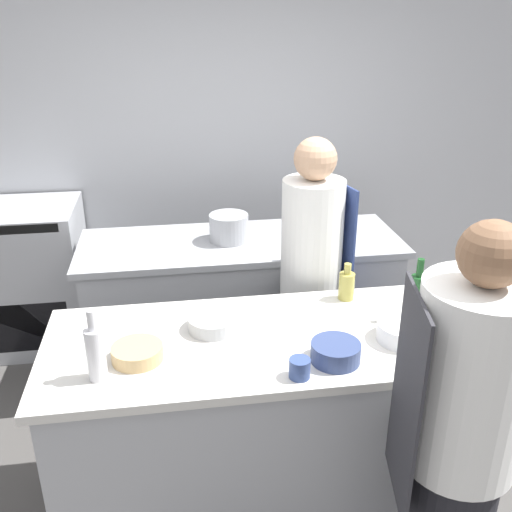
% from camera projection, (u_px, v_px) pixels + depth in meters
% --- Properties ---
extents(ground_plane, '(16.00, 16.00, 0.00)m').
position_uv_depth(ground_plane, '(266.00, 492.00, 2.95)').
color(ground_plane, '#4C4947').
extents(wall_back, '(8.00, 0.06, 2.80)m').
position_uv_depth(wall_back, '(220.00, 138.00, 4.32)').
color(wall_back, silver).
rests_on(wall_back, ground_plane).
extents(prep_counter, '(2.01, 0.82, 0.93)m').
position_uv_depth(prep_counter, '(267.00, 419.00, 2.76)').
color(prep_counter, '#A8AAAF').
rests_on(prep_counter, ground_plane).
extents(pass_counter, '(2.06, 0.73, 0.93)m').
position_uv_depth(pass_counter, '(242.00, 304.00, 3.84)').
color(pass_counter, '#A8AAAF').
rests_on(pass_counter, ground_plane).
extents(oven_range, '(0.88, 0.68, 1.04)m').
position_uv_depth(oven_range, '(21.00, 277.00, 4.11)').
color(oven_range, '#A8AAAF').
rests_on(oven_range, ground_plane).
extents(chef_at_prep_near, '(0.44, 0.43, 1.71)m').
position_uv_depth(chef_at_prep_near, '(457.00, 446.00, 2.05)').
color(chef_at_prep_near, black).
rests_on(chef_at_prep_near, ground_plane).
extents(chef_at_stove, '(0.38, 0.37, 1.70)m').
position_uv_depth(chef_at_stove, '(311.00, 284.00, 3.25)').
color(chef_at_stove, black).
rests_on(chef_at_stove, ground_plane).
extents(bottle_olive_oil, '(0.08, 0.08, 0.20)m').
position_uv_depth(bottle_olive_oil, '(347.00, 285.00, 2.89)').
color(bottle_olive_oil, '#B2A84C').
rests_on(bottle_olive_oil, prep_counter).
extents(bottle_vinegar, '(0.07, 0.07, 0.31)m').
position_uv_depth(bottle_vinegar, '(417.00, 296.00, 2.68)').
color(bottle_vinegar, '#19471E').
rests_on(bottle_vinegar, prep_counter).
extents(bottle_wine, '(0.08, 0.08, 0.31)m').
position_uv_depth(bottle_wine, '(96.00, 352.00, 2.24)').
color(bottle_wine, silver).
rests_on(bottle_wine, prep_counter).
extents(bowl_mixing_large, '(0.23, 0.23, 0.07)m').
position_uv_depth(bowl_mixing_large, '(213.00, 323.00, 2.63)').
color(bowl_mixing_large, '#B7BABC').
rests_on(bowl_mixing_large, prep_counter).
extents(bowl_prep_small, '(0.25, 0.25, 0.08)m').
position_uv_depth(bowl_prep_small, '(404.00, 331.00, 2.54)').
color(bowl_prep_small, white).
rests_on(bowl_prep_small, prep_counter).
extents(bowl_ceramic_blue, '(0.22, 0.22, 0.06)m').
position_uv_depth(bowl_ceramic_blue, '(137.00, 353.00, 2.40)').
color(bowl_ceramic_blue, tan).
rests_on(bowl_ceramic_blue, prep_counter).
extents(bowl_wooden_salad, '(0.21, 0.21, 0.08)m').
position_uv_depth(bowl_wooden_salad, '(336.00, 352.00, 2.39)').
color(bowl_wooden_salad, navy).
rests_on(bowl_wooden_salad, prep_counter).
extents(cup, '(0.09, 0.09, 0.08)m').
position_uv_depth(cup, '(300.00, 368.00, 2.28)').
color(cup, '#33477F').
rests_on(cup, prep_counter).
extents(stockpot, '(0.25, 0.25, 0.17)m').
position_uv_depth(stockpot, '(229.00, 228.00, 3.62)').
color(stockpot, '#A8AAAF').
rests_on(stockpot, pass_counter).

